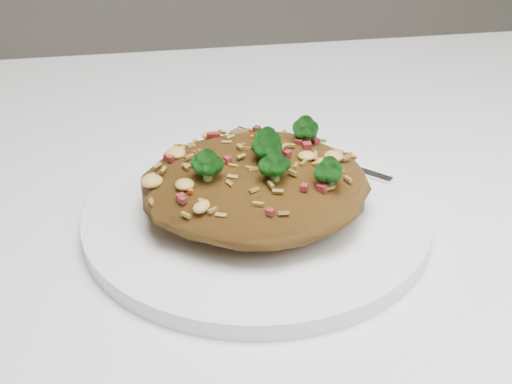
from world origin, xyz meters
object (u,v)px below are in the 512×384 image
fork (315,156)px  fried_rice (257,176)px  plate (256,216)px  dining_table (220,316)px

fork → fried_rice: bearing=-87.2°
plate → fork: size_ratio=2.10×
fried_rice → fork: (0.06, 0.07, -0.03)m
fork → plate: bearing=-87.5°
fork → dining_table: bearing=-98.4°
dining_table → plate: 0.10m
fried_rice → fork: fried_rice is taller
plate → fork: fork is taller
dining_table → fork: size_ratio=9.44×
dining_table → fork: (0.09, 0.07, 0.11)m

